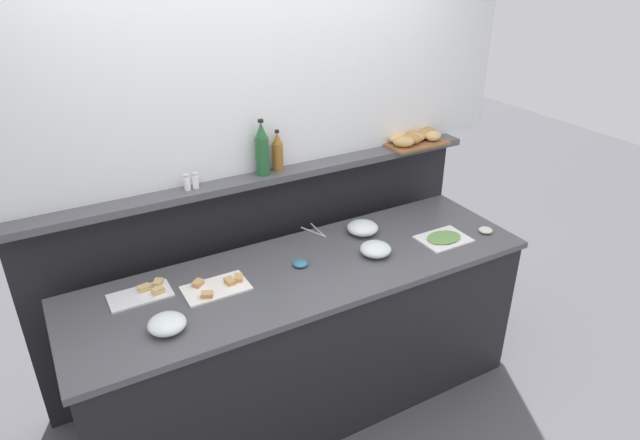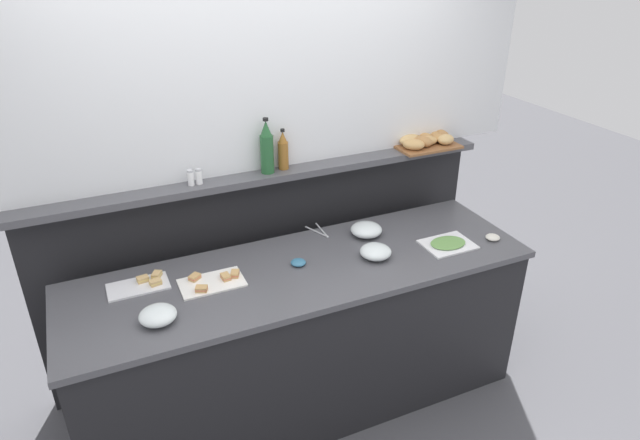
{
  "view_description": "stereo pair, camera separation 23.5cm",
  "coord_description": "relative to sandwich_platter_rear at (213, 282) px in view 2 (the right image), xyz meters",
  "views": [
    {
      "loc": [
        -1.15,
        -2.2,
        2.49
      ],
      "look_at": [
        0.14,
        0.1,
        1.13
      ],
      "focal_mm": 31.29,
      "sensor_mm": 36.0,
      "label": 1
    },
    {
      "loc": [
        -0.94,
        -2.31,
        2.49
      ],
      "look_at": [
        0.14,
        0.1,
        1.13
      ],
      "focal_mm": 31.29,
      "sensor_mm": 36.0,
      "label": 2
    }
  ],
  "objects": [
    {
      "name": "serving_tongs",
      "position": [
        0.71,
        0.28,
        -0.0
      ],
      "size": [
        0.08,
        0.19,
        0.01
      ],
      "color": "#B7BABF",
      "rests_on": "buffet_counter"
    },
    {
      "name": "back_ledge_unit",
      "position": [
        0.47,
        0.5,
        -0.26
      ],
      "size": [
        2.73,
        0.22,
        1.29
      ],
      "color": "black",
      "rests_on": "ground_plane"
    },
    {
      "name": "sandwich_platter_front",
      "position": [
        -0.33,
        0.12,
        -0.0
      ],
      "size": [
        0.3,
        0.16,
        0.04
      ],
      "color": "silver",
      "rests_on": "buffet_counter"
    },
    {
      "name": "vinegar_bottle_amber",
      "position": [
        0.56,
        0.44,
        0.46
      ],
      "size": [
        0.06,
        0.06,
        0.24
      ],
      "color": "#8E5B23",
      "rests_on": "back_ledge_unit"
    },
    {
      "name": "buffet_counter",
      "position": [
        0.47,
        -0.05,
        -0.47
      ],
      "size": [
        2.48,
        0.75,
        0.93
      ],
      "color": "black",
      "rests_on": "ground_plane"
    },
    {
      "name": "condiment_bowl_teal",
      "position": [
        0.46,
        -0.01,
        0.0
      ],
      "size": [
        0.08,
        0.08,
        0.03
      ],
      "primitive_type": "ellipsoid",
      "color": "teal",
      "rests_on": "buffet_counter"
    },
    {
      "name": "pepper_shaker",
      "position": [
        0.07,
        0.42,
        0.4
      ],
      "size": [
        0.03,
        0.03,
        0.09
      ],
      "color": "white",
      "rests_on": "back_ledge_unit"
    },
    {
      "name": "cold_cuts_platter",
      "position": [
        1.31,
        -0.16,
        -0.0
      ],
      "size": [
        0.28,
        0.22,
        0.02
      ],
      "color": "white",
      "rests_on": "buffet_counter"
    },
    {
      "name": "salt_shaker",
      "position": [
        0.03,
        0.42,
        0.4
      ],
      "size": [
        0.03,
        0.03,
        0.09
      ],
      "color": "white",
      "rests_on": "back_ledge_unit"
    },
    {
      "name": "glass_bowl_small",
      "position": [
        0.94,
        0.13,
        0.02
      ],
      "size": [
        0.18,
        0.18,
        0.07
      ],
      "color": "silver",
      "rests_on": "buffet_counter"
    },
    {
      "name": "upper_wall_panel",
      "position": [
        0.47,
        0.52,
        1.01
      ],
      "size": [
        3.33,
        0.08,
        1.31
      ],
      "primitive_type": "cube",
      "color": "silver",
      "rests_on": "back_ledge_unit"
    },
    {
      "name": "sandwich_platter_rear",
      "position": [
        0.0,
        0.0,
        0.0
      ],
      "size": [
        0.32,
        0.19,
        0.04
      ],
      "color": "white",
      "rests_on": "buffet_counter"
    },
    {
      "name": "ground_plane",
      "position": [
        0.47,
        0.55,
        -0.94
      ],
      "size": [
        12.0,
        12.0,
        0.0
      ],
      "primitive_type": "plane",
      "color": "#4C4C51"
    },
    {
      "name": "glass_bowl_large",
      "position": [
        0.87,
        -0.11,
        0.02
      ],
      "size": [
        0.17,
        0.17,
        0.07
      ],
      "color": "silver",
      "rests_on": "buffet_counter"
    },
    {
      "name": "bread_basket",
      "position": [
        1.52,
        0.43,
        0.39
      ],
      "size": [
        0.41,
        0.26,
        0.08
      ],
      "color": "brown",
      "rests_on": "back_ledge_unit"
    },
    {
      "name": "wine_bottle_green",
      "position": [
        0.46,
        0.43,
        0.5
      ],
      "size": [
        0.08,
        0.08,
        0.32
      ],
      "color": "#23562D",
      "rests_on": "back_ledge_unit"
    },
    {
      "name": "condiment_bowl_cream",
      "position": [
        1.58,
        -0.21,
        0.0
      ],
      "size": [
        0.08,
        0.08,
        0.03
      ],
      "primitive_type": "ellipsoid",
      "color": "silver",
      "rests_on": "buffet_counter"
    },
    {
      "name": "glass_bowl_medium",
      "position": [
        -0.3,
        -0.2,
        0.02
      ],
      "size": [
        0.17,
        0.17,
        0.07
      ],
      "color": "silver",
      "rests_on": "buffet_counter"
    }
  ]
}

